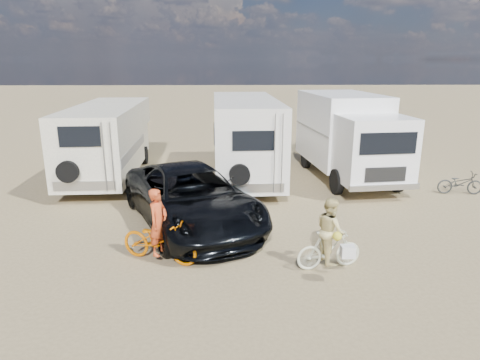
{
  "coord_description": "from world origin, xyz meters",
  "views": [
    {
      "loc": [
        -0.72,
        -9.5,
        4.53
      ],
      "look_at": [
        -0.45,
        1.83,
        1.3
      ],
      "focal_mm": 31.73,
      "sensor_mm": 36.0,
      "label": 1
    }
  ],
  "objects_px": {
    "bike_man": "(159,241)",
    "crate": "(253,219)",
    "box_truck": "(349,138)",
    "rider_man": "(159,229)",
    "dark_suv": "(191,197)",
    "cooler": "(240,203)",
    "rv_main": "(245,140)",
    "bike_woman": "(329,249)",
    "rider_woman": "(330,238)",
    "bike_parked": "(460,183)",
    "rv_left": "(108,142)"
  },
  "relations": [
    {
      "from": "rider_woman",
      "to": "bike_woman",
      "type": "bearing_deg",
      "value": -0.0
    },
    {
      "from": "crate",
      "to": "cooler",
      "type": "bearing_deg",
      "value": 104.84
    },
    {
      "from": "box_truck",
      "to": "crate",
      "type": "relative_size",
      "value": 14.18
    },
    {
      "from": "rv_left",
      "to": "rider_woman",
      "type": "bearing_deg",
      "value": -51.26
    },
    {
      "from": "cooler",
      "to": "crate",
      "type": "bearing_deg",
      "value": -84.28
    },
    {
      "from": "bike_parked",
      "to": "dark_suv",
      "type": "bearing_deg",
      "value": 112.6
    },
    {
      "from": "bike_man",
      "to": "crate",
      "type": "bearing_deg",
      "value": -23.28
    },
    {
      "from": "dark_suv",
      "to": "rv_main",
      "type": "bearing_deg",
      "value": 46.82
    },
    {
      "from": "bike_woman",
      "to": "rider_man",
      "type": "bearing_deg",
      "value": 71.72
    },
    {
      "from": "rv_left",
      "to": "dark_suv",
      "type": "distance_m",
      "value": 6.39
    },
    {
      "from": "rv_main",
      "to": "rider_man",
      "type": "height_order",
      "value": "rv_main"
    },
    {
      "from": "rv_left",
      "to": "rider_woman",
      "type": "xyz_separation_m",
      "value": [
        6.96,
        -7.9,
        -0.67
      ]
    },
    {
      "from": "rv_main",
      "to": "dark_suv",
      "type": "distance_m",
      "value": 5.12
    },
    {
      "from": "rider_woman",
      "to": "cooler",
      "type": "xyz_separation_m",
      "value": [
        -1.89,
        3.88,
        -0.52
      ]
    },
    {
      "from": "box_truck",
      "to": "rider_man",
      "type": "bearing_deg",
      "value": -138.16
    },
    {
      "from": "rider_woman",
      "to": "bike_parked",
      "type": "distance_m",
      "value": 7.87
    },
    {
      "from": "bike_man",
      "to": "rider_man",
      "type": "relative_size",
      "value": 1.22
    },
    {
      "from": "box_truck",
      "to": "rider_woman",
      "type": "xyz_separation_m",
      "value": [
        -2.41,
        -7.43,
        -0.88
      ]
    },
    {
      "from": "cooler",
      "to": "dark_suv",
      "type": "bearing_deg",
      "value": -149.23
    },
    {
      "from": "dark_suv",
      "to": "bike_man",
      "type": "xyz_separation_m",
      "value": [
        -0.55,
        -2.25,
        -0.31
      ]
    },
    {
      "from": "dark_suv",
      "to": "bike_man",
      "type": "relative_size",
      "value": 3.07
    },
    {
      "from": "box_truck",
      "to": "crate",
      "type": "height_order",
      "value": "box_truck"
    },
    {
      "from": "bike_man",
      "to": "crate",
      "type": "xyz_separation_m",
      "value": [
        2.27,
        2.19,
        -0.33
      ]
    },
    {
      "from": "rv_main",
      "to": "bike_man",
      "type": "distance_m",
      "value": 7.45
    },
    {
      "from": "box_truck",
      "to": "rider_woman",
      "type": "relative_size",
      "value": 4.25
    },
    {
      "from": "rv_main",
      "to": "box_truck",
      "type": "bearing_deg",
      "value": -2.92
    },
    {
      "from": "cooler",
      "to": "crate",
      "type": "distance_m",
      "value": 1.28
    },
    {
      "from": "rider_woman",
      "to": "rv_main",
      "type": "bearing_deg",
      "value": 0.59
    },
    {
      "from": "dark_suv",
      "to": "bike_woman",
      "type": "bearing_deg",
      "value": -63.25
    },
    {
      "from": "dark_suv",
      "to": "crate",
      "type": "relative_size",
      "value": 13.32
    },
    {
      "from": "bike_woman",
      "to": "bike_parked",
      "type": "bearing_deg",
      "value": -58.96
    },
    {
      "from": "bike_parked",
      "to": "box_truck",
      "type": "bearing_deg",
      "value": 64.69
    },
    {
      "from": "box_truck",
      "to": "bike_woman",
      "type": "distance_m",
      "value": 7.89
    },
    {
      "from": "rv_main",
      "to": "rider_woman",
      "type": "bearing_deg",
      "value": -79.94
    },
    {
      "from": "rv_main",
      "to": "cooler",
      "type": "distance_m",
      "value": 3.86
    },
    {
      "from": "rv_main",
      "to": "rv_left",
      "type": "relative_size",
      "value": 0.96
    },
    {
      "from": "bike_man",
      "to": "bike_parked",
      "type": "bearing_deg",
      "value": -40.37
    },
    {
      "from": "dark_suv",
      "to": "cooler",
      "type": "distance_m",
      "value": 1.92
    },
    {
      "from": "rider_woman",
      "to": "bike_parked",
      "type": "bearing_deg",
      "value": -58.96
    },
    {
      "from": "dark_suv",
      "to": "bike_parked",
      "type": "height_order",
      "value": "dark_suv"
    },
    {
      "from": "bike_woman",
      "to": "bike_parked",
      "type": "xyz_separation_m",
      "value": [
        5.79,
        5.32,
        -0.06
      ]
    },
    {
      "from": "dark_suv",
      "to": "crate",
      "type": "distance_m",
      "value": 1.84
    },
    {
      "from": "rider_woman",
      "to": "crate",
      "type": "xyz_separation_m",
      "value": [
        -1.57,
        2.64,
        -0.56
      ]
    },
    {
      "from": "bike_man",
      "to": "bike_woman",
      "type": "height_order",
      "value": "bike_man"
    },
    {
      "from": "rv_main",
      "to": "rider_woman",
      "type": "relative_size",
      "value": 4.62
    },
    {
      "from": "box_truck",
      "to": "crate",
      "type": "distance_m",
      "value": 6.38
    },
    {
      "from": "rider_man",
      "to": "dark_suv",
      "type": "bearing_deg",
      "value": 9.15
    },
    {
      "from": "bike_man",
      "to": "cooler",
      "type": "relative_size",
      "value": 3.5
    },
    {
      "from": "rv_left",
      "to": "bike_man",
      "type": "relative_size",
      "value": 3.69
    },
    {
      "from": "rv_main",
      "to": "rider_man",
      "type": "bearing_deg",
      "value": -109.65
    }
  ]
}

